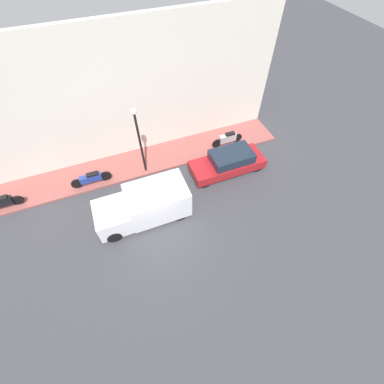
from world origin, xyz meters
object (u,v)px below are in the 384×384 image
at_px(parked_car, 228,162).
at_px(scooter_silver, 228,138).
at_px(motorcycle_blue, 91,178).
at_px(delivery_van, 144,205).
at_px(motorcycle_black, 2,203).
at_px(streetlamp, 138,133).

height_order(parked_car, scooter_silver, parked_car).
bearing_deg(parked_car, motorcycle_blue, 77.37).
xyz_separation_m(parked_car, delivery_van, (-1.39, 5.29, 0.30)).
bearing_deg(parked_car, scooter_silver, -25.26).
distance_m(motorcycle_black, streetlamp, 7.83).
xyz_separation_m(parked_car, motorcycle_black, (1.68, 12.00, -0.08)).
bearing_deg(delivery_van, motorcycle_blue, 36.04).
relative_size(parked_car, delivery_van, 0.95).
bearing_deg(motorcycle_blue, scooter_silver, -88.48).
xyz_separation_m(motorcycle_black, motorcycle_blue, (0.01, -4.47, -0.00)).
relative_size(delivery_van, motorcycle_blue, 2.08).
xyz_separation_m(scooter_silver, streetlamp, (-0.29, 5.42, 2.28)).
bearing_deg(scooter_silver, parked_car, 154.74).
bearing_deg(scooter_silver, delivery_van, 118.01).
xyz_separation_m(scooter_silver, motorcycle_black, (-0.23, 12.90, -0.02)).
height_order(scooter_silver, streetlamp, streetlamp).
bearing_deg(streetlamp, delivery_van, 165.53).
xyz_separation_m(delivery_van, motorcycle_black, (3.07, 6.71, -0.38)).
relative_size(parked_car, streetlamp, 1.03).
xyz_separation_m(parked_car, streetlamp, (1.62, 4.52, 2.22)).
relative_size(motorcycle_black, streetlamp, 0.47).
distance_m(scooter_silver, motorcycle_black, 12.91).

